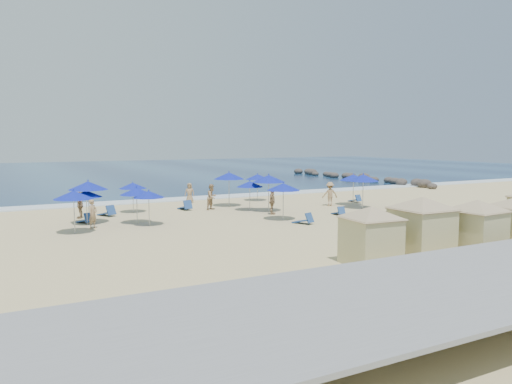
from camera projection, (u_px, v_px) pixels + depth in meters
ground at (308, 225)px, 29.54m from camera, size 160.00×160.00×0.00m
ocean at (110, 172)px, 77.78m from camera, size 160.00×80.00×0.06m
surf_line at (207, 197)px, 43.13m from camera, size 160.00×2.50×0.08m
rock_jetty at (356, 177)px, 62.60m from camera, size 2.56×26.66×0.96m
trash_bin at (393, 218)px, 29.89m from camera, size 0.96×0.96×0.73m
cabana_0 at (371, 228)px, 19.96m from camera, size 4.15×4.15×2.61m
cabana_1 at (422, 219)px, 21.24m from camera, size 4.57×4.57×2.87m
cabana_2 at (477, 220)px, 21.74m from camera, size 4.24×4.24×2.67m
umbrella_0 at (88, 186)px, 29.67m from camera, size 2.33×2.33×2.66m
umbrella_1 at (149, 194)px, 29.07m from camera, size 1.88×1.88×2.14m
umbrella_2 at (86, 194)px, 29.37m from camera, size 1.87×1.87×2.13m
umbrella_3 at (137, 191)px, 29.71m from camera, size 1.99×1.99×2.26m
umbrella_4 at (133, 186)px, 34.28m from camera, size 1.90×1.90×2.16m
umbrella_5 at (250, 184)px, 35.25m from camera, size 1.92×1.92×2.19m
umbrella_6 at (283, 187)px, 31.08m from camera, size 2.13×2.13×2.42m
umbrella_7 at (229, 176)px, 37.47m from camera, size 2.35×2.35×2.67m
umbrella_8 at (269, 179)px, 34.77m from camera, size 2.35×2.35×2.67m
umbrella_9 at (258, 177)px, 40.91m from camera, size 2.01×2.01×2.29m
umbrella_10 at (353, 177)px, 38.18m from camera, size 2.17×2.17×2.47m
umbrella_11 at (363, 178)px, 36.29m from camera, size 2.29×2.29×2.60m
umbrella_12 at (74, 195)px, 26.57m from camera, size 2.12×2.12×2.41m
beach_chair_0 at (86, 220)px, 29.97m from camera, size 0.96×1.36×0.68m
beach_chair_1 at (108, 212)px, 32.86m from camera, size 1.09×1.50×0.75m
beach_chair_2 at (186, 206)px, 35.72m from camera, size 0.72×1.40×0.74m
beach_chair_3 at (305, 220)px, 29.81m from camera, size 1.00×1.41×0.71m
beach_chair_4 at (339, 212)px, 33.28m from camera, size 0.63×1.19×0.62m
beach_chair_5 at (356, 199)px, 40.23m from camera, size 0.58×1.18×0.64m
beachgoer_0 at (93, 214)px, 28.18m from camera, size 0.72×0.71×1.67m
beachgoer_1 at (212, 197)px, 35.87m from camera, size 1.12×1.04×1.84m
beachgoer_2 at (272, 201)px, 33.59m from camera, size 0.98×1.06×1.75m
beachgoer_3 at (330, 194)px, 37.92m from camera, size 1.34×1.05×1.82m
beachgoer_4 at (190, 193)px, 39.66m from camera, size 0.93×0.83×1.60m
beachgoer_5 at (80, 205)px, 31.87m from camera, size 0.79×1.09×1.72m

